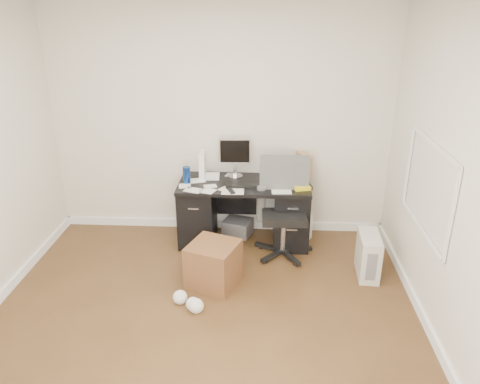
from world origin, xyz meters
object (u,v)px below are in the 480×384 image
(pc_tower, at_px, (368,255))
(wicker_basket, at_px, (213,264))
(lcd_monitor, at_px, (235,157))
(desk, at_px, (244,210))
(keyboard, at_px, (248,184))
(office_chair, at_px, (284,210))

(pc_tower, bearing_deg, wicker_basket, -167.35)
(wicker_basket, bearing_deg, lcd_monitor, 82.60)
(lcd_monitor, xyz_separation_m, wicker_basket, (-0.15, -1.13, -0.77))
(wicker_basket, bearing_deg, desk, 74.26)
(lcd_monitor, height_order, keyboard, lcd_monitor)
(desk, height_order, office_chair, office_chair)
(office_chair, bearing_deg, pc_tower, -25.06)
(keyboard, height_order, wicker_basket, keyboard)
(desk, height_order, lcd_monitor, lcd_monitor)
(wicker_basket, bearing_deg, pc_tower, 9.55)
(lcd_monitor, bearing_deg, desk, -61.30)
(wicker_basket, bearing_deg, keyboard, 70.14)
(lcd_monitor, relative_size, wicker_basket, 1.07)
(desk, bearing_deg, office_chair, -32.49)
(lcd_monitor, xyz_separation_m, office_chair, (0.57, -0.48, -0.44))
(lcd_monitor, xyz_separation_m, keyboard, (0.16, -0.27, -0.23))
(desk, bearing_deg, wicker_basket, -105.74)
(office_chair, bearing_deg, desk, 145.87)
(desk, relative_size, pc_tower, 3.28)
(keyboard, bearing_deg, desk, 112.05)
(keyboard, bearing_deg, pc_tower, -29.95)
(pc_tower, bearing_deg, lcd_monitor, 152.48)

